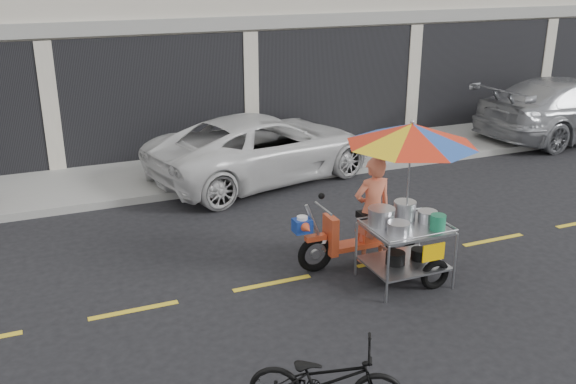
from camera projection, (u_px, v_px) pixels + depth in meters
name	position (u px, v px, depth m)	size (l,w,h in m)	color
ground	(391.00, 260.00, 10.07)	(90.00, 90.00, 0.00)	black
sidewalk	(266.00, 161.00, 14.82)	(45.00, 3.00, 0.15)	gray
centerline	(391.00, 260.00, 10.07)	(42.00, 0.10, 0.01)	gold
white_pickup	(264.00, 147.00, 13.63)	(2.31, 5.02, 1.39)	silver
silver_pickup	(572.00, 108.00, 16.79)	(2.22, 5.47, 1.59)	#9D9FA4
near_bicycle	(326.00, 380.00, 6.52)	(0.56, 1.59, 0.84)	black
food_vendor_rig	(395.00, 178.00, 9.18)	(2.37, 1.90, 2.41)	black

